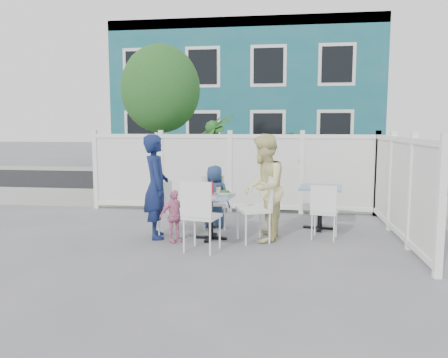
# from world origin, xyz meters

# --- Properties ---
(ground) EXTENTS (80.00, 80.00, 0.00)m
(ground) POSITION_xyz_m (0.00, 0.00, 0.00)
(ground) COLOR slate
(near_sidewalk) EXTENTS (24.00, 2.60, 0.01)m
(near_sidewalk) POSITION_xyz_m (0.00, 3.80, 0.01)
(near_sidewalk) COLOR gray
(near_sidewalk) RESTS_ON ground
(street) EXTENTS (24.00, 5.00, 0.01)m
(street) POSITION_xyz_m (0.00, 7.50, 0.00)
(street) COLOR black
(street) RESTS_ON ground
(far_sidewalk) EXTENTS (24.00, 1.60, 0.01)m
(far_sidewalk) POSITION_xyz_m (0.00, 10.60, 0.01)
(far_sidewalk) COLOR gray
(far_sidewalk) RESTS_ON ground
(building) EXTENTS (11.00, 6.00, 6.00)m
(building) POSITION_xyz_m (-0.50, 14.00, 3.00)
(building) COLOR #135A66
(building) RESTS_ON ground
(fence_back) EXTENTS (5.86, 0.08, 1.60)m
(fence_back) POSITION_xyz_m (0.10, 2.40, 0.78)
(fence_back) COLOR white
(fence_back) RESTS_ON ground
(fence_right) EXTENTS (0.08, 3.66, 1.60)m
(fence_right) POSITION_xyz_m (3.00, 0.60, 0.78)
(fence_right) COLOR white
(fence_right) RESTS_ON ground
(tree) EXTENTS (1.80, 1.62, 3.59)m
(tree) POSITION_xyz_m (-1.60, 3.30, 2.59)
(tree) COLOR #382316
(tree) RESTS_ON ground
(utility_cabinet) EXTENTS (0.68, 0.52, 1.20)m
(utility_cabinet) POSITION_xyz_m (-3.12, 4.00, 0.60)
(utility_cabinet) COLOR gold
(utility_cabinet) RESTS_ON ground
(potted_shrub_a) EXTENTS (1.53, 1.53, 2.03)m
(potted_shrub_a) POSITION_xyz_m (-0.35, 3.10, 1.01)
(potted_shrub_a) COLOR #164819
(potted_shrub_a) RESTS_ON ground
(potted_shrub_b) EXTENTS (1.56, 1.38, 1.62)m
(potted_shrub_b) POSITION_xyz_m (1.22, 3.00, 0.81)
(potted_shrub_b) COLOR #164819
(potted_shrub_b) RESTS_ON ground
(main_table) EXTENTS (0.72, 0.72, 0.69)m
(main_table) POSITION_xyz_m (0.08, 0.19, 0.54)
(main_table) COLOR slate
(main_table) RESTS_ON ground
(spare_table) EXTENTS (0.77, 0.77, 0.74)m
(spare_table) POSITION_xyz_m (1.83, 1.12, 0.57)
(spare_table) COLOR slate
(spare_table) RESTS_ON ground
(chair_left) EXTENTS (0.50, 0.51, 0.87)m
(chair_left) POSITION_xyz_m (-0.61, 0.29, 0.51)
(chair_left) COLOR white
(chair_left) RESTS_ON ground
(chair_right) EXTENTS (0.59, 0.60, 1.01)m
(chair_right) POSITION_xyz_m (0.83, 0.16, 0.59)
(chair_right) COLOR white
(chair_right) RESTS_ON ground
(chair_back) EXTENTS (0.49, 0.48, 0.89)m
(chair_back) POSITION_xyz_m (-0.02, 0.99, 0.52)
(chair_back) COLOR white
(chair_back) RESTS_ON ground
(chair_near) EXTENTS (0.54, 0.53, 1.01)m
(chair_near) POSITION_xyz_m (0.05, -0.55, 0.59)
(chair_near) COLOR white
(chair_near) RESTS_ON ground
(chair_spare) EXTENTS (0.46, 0.45, 0.87)m
(chair_spare) POSITION_xyz_m (1.83, 0.39, 0.50)
(chair_spare) COLOR white
(chair_spare) RESTS_ON ground
(man) EXTENTS (0.58, 0.70, 1.64)m
(man) POSITION_xyz_m (-0.79, 0.16, 0.82)
(man) COLOR #121D49
(man) RESTS_ON ground
(woman) EXTENTS (0.69, 0.85, 1.64)m
(woman) POSITION_xyz_m (0.90, 0.21, 0.82)
(woman) COLOR yellow
(woman) RESTS_ON ground
(boy) EXTENTS (0.58, 0.43, 1.09)m
(boy) POSITION_xyz_m (0.01, 0.98, 0.55)
(boy) COLOR navy
(boy) RESTS_ON ground
(toddler) EXTENTS (0.49, 0.45, 0.80)m
(toddler) POSITION_xyz_m (-0.44, -0.07, 0.40)
(toddler) COLOR pink
(toddler) RESTS_ON ground
(plate_main) EXTENTS (0.22, 0.22, 0.01)m
(plate_main) POSITION_xyz_m (0.09, 0.02, 0.70)
(plate_main) COLOR white
(plate_main) RESTS_ON main_table
(plate_side) EXTENTS (0.21, 0.21, 0.01)m
(plate_side) POSITION_xyz_m (-0.10, 0.27, 0.70)
(plate_side) COLOR white
(plate_side) RESTS_ON main_table
(salad_bowl) EXTENTS (0.24, 0.24, 0.06)m
(salad_bowl) POSITION_xyz_m (0.30, 0.20, 0.72)
(salad_bowl) COLOR white
(salad_bowl) RESTS_ON main_table
(coffee_cup_a) EXTENTS (0.09, 0.09, 0.13)m
(coffee_cup_a) POSITION_xyz_m (-0.13, 0.12, 0.76)
(coffee_cup_a) COLOR beige
(coffee_cup_a) RESTS_ON main_table
(coffee_cup_b) EXTENTS (0.07, 0.07, 0.11)m
(coffee_cup_b) POSITION_xyz_m (0.17, 0.40, 0.75)
(coffee_cup_b) COLOR beige
(coffee_cup_b) RESTS_ON main_table
(ketchup_bottle) EXTENTS (0.06, 0.06, 0.19)m
(ketchup_bottle) POSITION_xyz_m (0.09, 0.24, 0.79)
(ketchup_bottle) COLOR #B20919
(ketchup_bottle) RESTS_ON main_table
(salt_shaker) EXTENTS (0.03, 0.03, 0.07)m
(salt_shaker) POSITION_xyz_m (0.03, 0.40, 0.72)
(salt_shaker) COLOR white
(salt_shaker) RESTS_ON main_table
(pepper_shaker) EXTENTS (0.03, 0.03, 0.07)m
(pepper_shaker) POSITION_xyz_m (0.01, 0.46, 0.73)
(pepper_shaker) COLOR black
(pepper_shaker) RESTS_ON main_table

